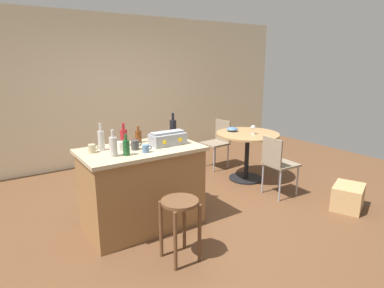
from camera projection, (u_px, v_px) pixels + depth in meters
The scene contains 21 objects.
ground_plane at pixel (191, 213), 4.11m from camera, with size 8.80×8.80×0.00m, color brown.
back_wall at pixel (109, 90), 5.98m from camera, with size 8.00×0.10×2.70m, color beige.
kitchen_island at pixel (142, 187), 3.71m from camera, with size 1.33×0.77×0.94m.
wooden_stool at pixel (180, 215), 3.06m from camera, with size 0.36×0.36×0.62m.
dining_table at pixel (247, 144), 5.17m from camera, with size 0.99×0.99×0.77m.
folding_chair_near at pixel (218, 140), 5.81m from camera, with size 0.43×0.43×0.85m.
folding_chair_far at pixel (277, 162), 4.54m from camera, with size 0.42×0.42×0.86m.
toolbox at pixel (168, 138), 3.72m from camera, with size 0.41×0.22×0.16m.
bottle_0 at pixel (101, 140), 3.49m from camera, with size 0.07×0.07×0.30m.
bottle_1 at pixel (113, 146), 3.26m from camera, with size 0.08×0.08×0.27m.
bottle_2 at pixel (124, 137), 3.67m from camera, with size 0.08×0.08×0.26m.
bottle_3 at pixel (138, 136), 3.82m from camera, with size 0.08×0.08×0.20m.
bottle_4 at pixel (126, 147), 3.30m from camera, with size 0.07×0.07×0.22m.
bottle_5 at pixel (173, 129), 4.02m from camera, with size 0.08×0.08×0.32m.
cup_0 at pixel (120, 146), 3.50m from camera, with size 0.11×0.07×0.09m.
cup_1 at pixel (146, 149), 3.42m from camera, with size 0.11×0.07×0.08m.
cup_2 at pixel (92, 148), 3.40m from camera, with size 0.11×0.08×0.09m.
cup_3 at pixel (135, 145), 3.52m from camera, with size 0.12×0.09×0.10m.
wine_glass at pixel (253, 128), 5.02m from camera, with size 0.07×0.07×0.14m.
serving_bowl at pixel (232, 129), 5.25m from camera, with size 0.18×0.18×0.07m, color #4C7099.
cardboard_box at pixel (348, 197), 4.22m from camera, with size 0.45×0.35×0.32m, color tan.
Camera 1 is at (-2.10, -3.12, 1.88)m, focal length 30.31 mm.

